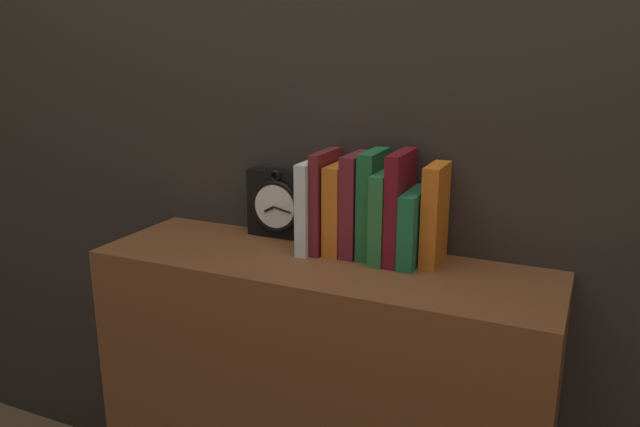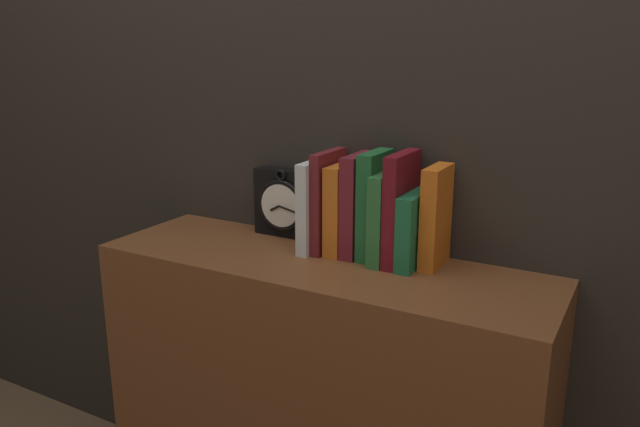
{
  "view_description": "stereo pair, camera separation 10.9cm",
  "coord_description": "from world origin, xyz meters",
  "px_view_note": "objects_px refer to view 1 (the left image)",
  "views": [
    {
      "loc": [
        0.57,
        -1.25,
        1.34
      ],
      "look_at": [
        0.0,
        0.0,
        0.96
      ],
      "focal_mm": 35.0,
      "sensor_mm": 36.0,
      "label": 1
    },
    {
      "loc": [
        0.67,
        -1.2,
        1.34
      ],
      "look_at": [
        0.0,
        0.0,
        0.96
      ],
      "focal_mm": 35.0,
      "sensor_mm": 36.0,
      "label": 2
    }
  ],
  "objects_px": {
    "book_slot1_maroon": "(325,201)",
    "book_slot5_green": "(386,216)",
    "book_slot0_white": "(314,205)",
    "book_slot3_maroon": "(356,204)",
    "book_slot7_green": "(414,227)",
    "book_slot2_orange": "(340,208)",
    "book_slot6_maroon": "(400,207)",
    "book_slot4_green": "(373,204)",
    "book_slot8_orange": "(435,215)",
    "clock": "(280,204)"
  },
  "relations": [
    {
      "from": "book_slot1_maroon",
      "to": "book_slot5_green",
      "type": "distance_m",
      "value": 0.16
    },
    {
      "from": "book_slot0_white",
      "to": "book_slot3_maroon",
      "type": "height_order",
      "value": "book_slot3_maroon"
    },
    {
      "from": "book_slot0_white",
      "to": "book_slot7_green",
      "type": "xyz_separation_m",
      "value": [
        0.25,
        0.0,
        -0.03
      ]
    },
    {
      "from": "book_slot1_maroon",
      "to": "book_slot3_maroon",
      "type": "distance_m",
      "value": 0.08
    },
    {
      "from": "book_slot2_orange",
      "to": "book_slot5_green",
      "type": "distance_m",
      "value": 0.12
    },
    {
      "from": "book_slot0_white",
      "to": "book_slot6_maroon",
      "type": "distance_m",
      "value": 0.22
    },
    {
      "from": "book_slot0_white",
      "to": "book_slot1_maroon",
      "type": "height_order",
      "value": "book_slot1_maroon"
    },
    {
      "from": "book_slot1_maroon",
      "to": "book_slot2_orange",
      "type": "relative_size",
      "value": 1.13
    },
    {
      "from": "book_slot1_maroon",
      "to": "book_slot4_green",
      "type": "bearing_deg",
      "value": 3.08
    },
    {
      "from": "book_slot6_maroon",
      "to": "book_slot7_green",
      "type": "xyz_separation_m",
      "value": [
        0.04,
        -0.0,
        -0.04
      ]
    },
    {
      "from": "book_slot0_white",
      "to": "book_slot5_green",
      "type": "bearing_deg",
      "value": 0.71
    },
    {
      "from": "book_slot1_maroon",
      "to": "book_slot2_orange",
      "type": "height_order",
      "value": "book_slot1_maroon"
    },
    {
      "from": "book_slot5_green",
      "to": "book_slot0_white",
      "type": "bearing_deg",
      "value": -179.29
    },
    {
      "from": "book_slot1_maroon",
      "to": "book_slot2_orange",
      "type": "distance_m",
      "value": 0.04
    },
    {
      "from": "book_slot5_green",
      "to": "book_slot6_maroon",
      "type": "height_order",
      "value": "book_slot6_maroon"
    },
    {
      "from": "book_slot2_orange",
      "to": "book_slot4_green",
      "type": "height_order",
      "value": "book_slot4_green"
    },
    {
      "from": "book_slot3_maroon",
      "to": "book_slot8_orange",
      "type": "distance_m",
      "value": 0.19
    },
    {
      "from": "book_slot1_maroon",
      "to": "book_slot2_orange",
      "type": "xyz_separation_m",
      "value": [
        0.04,
        0.0,
        -0.01
      ]
    },
    {
      "from": "clock",
      "to": "book_slot3_maroon",
      "type": "relative_size",
      "value": 0.75
    },
    {
      "from": "clock",
      "to": "book_slot5_green",
      "type": "bearing_deg",
      "value": -9.02
    },
    {
      "from": "book_slot3_maroon",
      "to": "book_slot5_green",
      "type": "xyz_separation_m",
      "value": [
        0.08,
        -0.01,
        -0.02
      ]
    },
    {
      "from": "book_slot7_green",
      "to": "book_slot8_orange",
      "type": "relative_size",
      "value": 0.74
    },
    {
      "from": "book_slot8_orange",
      "to": "book_slot6_maroon",
      "type": "bearing_deg",
      "value": -168.32
    },
    {
      "from": "book_slot2_orange",
      "to": "book_slot7_green",
      "type": "xyz_separation_m",
      "value": [
        0.19,
        -0.01,
        -0.02
      ]
    },
    {
      "from": "book_slot2_orange",
      "to": "book_slot7_green",
      "type": "bearing_deg",
      "value": -2.98
    },
    {
      "from": "clock",
      "to": "book_slot2_orange",
      "type": "distance_m",
      "value": 0.19
    },
    {
      "from": "book_slot1_maroon",
      "to": "book_slot7_green",
      "type": "distance_m",
      "value": 0.23
    },
    {
      "from": "book_slot2_orange",
      "to": "book_slot5_green",
      "type": "bearing_deg",
      "value": -4.43
    },
    {
      "from": "book_slot0_white",
      "to": "book_slot8_orange",
      "type": "height_order",
      "value": "book_slot8_orange"
    },
    {
      "from": "book_slot4_green",
      "to": "book_slot6_maroon",
      "type": "height_order",
      "value": "book_slot6_maroon"
    },
    {
      "from": "book_slot2_orange",
      "to": "book_slot6_maroon",
      "type": "bearing_deg",
      "value": -2.86
    },
    {
      "from": "book_slot4_green",
      "to": "book_slot3_maroon",
      "type": "bearing_deg",
      "value": -177.63
    },
    {
      "from": "book_slot5_green",
      "to": "book_slot7_green",
      "type": "distance_m",
      "value": 0.07
    },
    {
      "from": "book_slot2_orange",
      "to": "book_slot7_green",
      "type": "relative_size",
      "value": 1.26
    },
    {
      "from": "book_slot2_orange",
      "to": "book_slot4_green",
      "type": "bearing_deg",
      "value": 1.63
    },
    {
      "from": "clock",
      "to": "book_slot2_orange",
      "type": "height_order",
      "value": "book_slot2_orange"
    },
    {
      "from": "book_slot5_green",
      "to": "book_slot1_maroon",
      "type": "bearing_deg",
      "value": 178.16
    },
    {
      "from": "clock",
      "to": "book_slot7_green",
      "type": "relative_size",
      "value": 1.07
    },
    {
      "from": "book_slot6_maroon",
      "to": "book_slot7_green",
      "type": "relative_size",
      "value": 1.5
    },
    {
      "from": "book_slot0_white",
      "to": "book_slot7_green",
      "type": "bearing_deg",
      "value": 0.38
    },
    {
      "from": "book_slot7_green",
      "to": "book_slot5_green",
      "type": "bearing_deg",
      "value": 179.49
    },
    {
      "from": "book_slot5_green",
      "to": "book_slot7_green",
      "type": "relative_size",
      "value": 1.23
    },
    {
      "from": "book_slot4_green",
      "to": "book_slot6_maroon",
      "type": "distance_m",
      "value": 0.07
    },
    {
      "from": "book_slot4_green",
      "to": "book_slot8_orange",
      "type": "height_order",
      "value": "book_slot4_green"
    },
    {
      "from": "clock",
      "to": "book_slot4_green",
      "type": "bearing_deg",
      "value": -7.84
    },
    {
      "from": "book_slot0_white",
      "to": "book_slot6_maroon",
      "type": "bearing_deg",
      "value": 1.02
    },
    {
      "from": "book_slot4_green",
      "to": "book_slot6_maroon",
      "type": "xyz_separation_m",
      "value": [
        0.07,
        -0.01,
        0.0
      ]
    },
    {
      "from": "book_slot5_green",
      "to": "book_slot8_orange",
      "type": "distance_m",
      "value": 0.11
    },
    {
      "from": "book_slot4_green",
      "to": "book_slot8_orange",
      "type": "bearing_deg",
      "value": 2.4
    },
    {
      "from": "clock",
      "to": "book_slot1_maroon",
      "type": "xyz_separation_m",
      "value": [
        0.15,
        -0.04,
        0.03
      ]
    }
  ]
}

